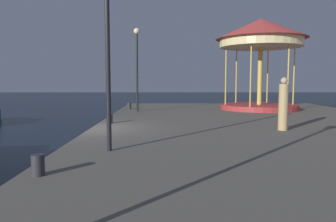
{
  "coord_description": "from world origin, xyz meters",
  "views": [
    {
      "loc": [
        2.77,
        -12.07,
        2.57
      ],
      "look_at": [
        2.94,
        3.79,
        1.08
      ],
      "focal_mm": 34.62,
      "sensor_mm": 36.0,
      "label": 1
    }
  ],
  "objects_px": {
    "lamp_post_mid_promenade": "(107,33)",
    "bollard_north": "(110,119)",
    "lamp_post_far_end": "(137,56)",
    "carousel": "(261,42)",
    "person_by_the_water": "(283,105)",
    "bollard_center": "(129,106)",
    "bollard_south": "(38,165)"
  },
  "relations": [
    {
      "from": "lamp_post_far_end",
      "to": "person_by_the_water",
      "type": "height_order",
      "value": "lamp_post_far_end"
    },
    {
      "from": "carousel",
      "to": "lamp_post_mid_promenade",
      "type": "relative_size",
      "value": 1.28
    },
    {
      "from": "lamp_post_mid_promenade",
      "to": "person_by_the_water",
      "type": "xyz_separation_m",
      "value": [
        5.65,
        3.39,
        -2.05
      ]
    },
    {
      "from": "carousel",
      "to": "lamp_post_far_end",
      "type": "bearing_deg",
      "value": -170.55
    },
    {
      "from": "carousel",
      "to": "person_by_the_water",
      "type": "bearing_deg",
      "value": -100.86
    },
    {
      "from": "lamp_post_far_end",
      "to": "lamp_post_mid_promenade",
      "type": "bearing_deg",
      "value": -89.06
    },
    {
      "from": "carousel",
      "to": "bollard_center",
      "type": "bearing_deg",
      "value": 178.48
    },
    {
      "from": "lamp_post_far_end",
      "to": "bollard_north",
      "type": "relative_size",
      "value": 11.88
    },
    {
      "from": "bollard_north",
      "to": "carousel",
      "type": "bearing_deg",
      "value": 38.79
    },
    {
      "from": "bollard_south",
      "to": "bollard_north",
      "type": "bearing_deg",
      "value": 89.38
    },
    {
      "from": "lamp_post_far_end",
      "to": "person_by_the_water",
      "type": "xyz_separation_m",
      "value": [
        5.82,
        -7.24,
        -2.31
      ]
    },
    {
      "from": "lamp_post_mid_promenade",
      "to": "bollard_north",
      "type": "height_order",
      "value": "lamp_post_mid_promenade"
    },
    {
      "from": "bollard_center",
      "to": "person_by_the_water",
      "type": "bearing_deg",
      "value": -53.41
    },
    {
      "from": "lamp_post_mid_promenade",
      "to": "person_by_the_water",
      "type": "height_order",
      "value": "lamp_post_mid_promenade"
    },
    {
      "from": "bollard_center",
      "to": "person_by_the_water",
      "type": "relative_size",
      "value": 0.21
    },
    {
      "from": "lamp_post_mid_promenade",
      "to": "bollard_center",
      "type": "xyz_separation_m",
      "value": [
        -0.81,
        12.09,
        -2.74
      ]
    },
    {
      "from": "lamp_post_mid_promenade",
      "to": "lamp_post_far_end",
      "type": "relative_size",
      "value": 0.9
    },
    {
      "from": "carousel",
      "to": "bollard_center",
      "type": "relative_size",
      "value": 13.8
    },
    {
      "from": "carousel",
      "to": "lamp_post_far_end",
      "type": "relative_size",
      "value": 1.16
    },
    {
      "from": "carousel",
      "to": "bollard_north",
      "type": "distance_m",
      "value": 11.18
    },
    {
      "from": "bollard_center",
      "to": "bollard_south",
      "type": "distance_m",
      "value": 14.24
    },
    {
      "from": "carousel",
      "to": "bollard_center",
      "type": "distance_m",
      "value": 9.0
    },
    {
      "from": "bollard_south",
      "to": "lamp_post_far_end",
      "type": "bearing_deg",
      "value": 86.47
    },
    {
      "from": "lamp_post_far_end",
      "to": "person_by_the_water",
      "type": "bearing_deg",
      "value": -51.21
    },
    {
      "from": "person_by_the_water",
      "to": "lamp_post_mid_promenade",
      "type": "bearing_deg",
      "value": -149.02
    },
    {
      "from": "bollard_center",
      "to": "person_by_the_water",
      "type": "height_order",
      "value": "person_by_the_water"
    },
    {
      "from": "carousel",
      "to": "person_by_the_water",
      "type": "xyz_separation_m",
      "value": [
        -1.63,
        -8.48,
        -3.25
      ]
    },
    {
      "from": "lamp_post_mid_promenade",
      "to": "bollard_south",
      "type": "bearing_deg",
      "value": -114.16
    },
    {
      "from": "person_by_the_water",
      "to": "bollard_center",
      "type": "bearing_deg",
      "value": 126.59
    },
    {
      "from": "carousel",
      "to": "bollard_south",
      "type": "height_order",
      "value": "carousel"
    },
    {
      "from": "lamp_post_mid_promenade",
      "to": "bollard_north",
      "type": "relative_size",
      "value": 10.75
    },
    {
      "from": "carousel",
      "to": "person_by_the_water",
      "type": "height_order",
      "value": "carousel"
    }
  ]
}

